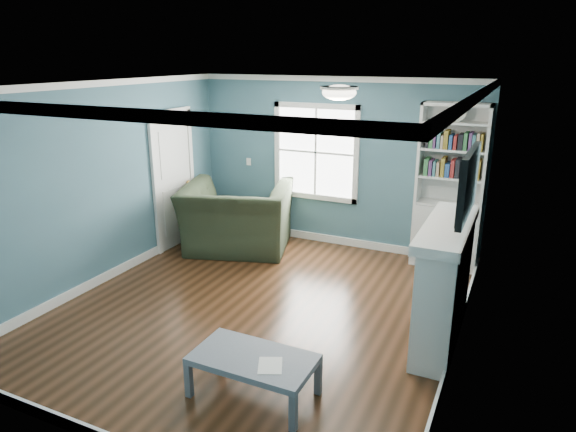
% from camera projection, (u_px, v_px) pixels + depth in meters
% --- Properties ---
extents(floor, '(5.00, 5.00, 0.00)m').
position_uv_depth(floor, '(259.00, 308.00, 6.13)').
color(floor, black).
rests_on(floor, ground).
extents(room_walls, '(5.00, 5.00, 5.00)m').
position_uv_depth(room_walls, '(256.00, 180.00, 5.66)').
color(room_walls, '#3A5F6E').
rests_on(room_walls, ground).
extents(trim, '(4.50, 5.00, 2.60)m').
position_uv_depth(trim, '(257.00, 210.00, 5.76)').
color(trim, white).
rests_on(trim, ground).
extents(window, '(1.40, 0.06, 1.50)m').
position_uv_depth(window, '(316.00, 152.00, 7.96)').
color(window, white).
rests_on(window, room_walls).
extents(bookshelf, '(0.90, 0.35, 2.31)m').
position_uv_depth(bookshelf, '(448.00, 203.00, 7.12)').
color(bookshelf, silver).
rests_on(bookshelf, ground).
extents(fireplace, '(0.44, 1.58, 1.30)m').
position_uv_depth(fireplace, '(445.00, 285.00, 5.27)').
color(fireplace, black).
rests_on(fireplace, ground).
extents(tv, '(0.06, 1.10, 0.65)m').
position_uv_depth(tv, '(469.00, 183.00, 4.90)').
color(tv, black).
rests_on(tv, fireplace).
extents(door, '(0.12, 0.98, 2.17)m').
position_uv_depth(door, '(174.00, 178.00, 7.92)').
color(door, silver).
rests_on(door, ground).
extents(ceiling_fixture, '(0.38, 0.38, 0.15)m').
position_uv_depth(ceiling_fixture, '(339.00, 92.00, 5.09)').
color(ceiling_fixture, white).
rests_on(ceiling_fixture, room_walls).
extents(light_switch, '(0.08, 0.01, 0.12)m').
position_uv_depth(light_switch, '(249.00, 162.00, 8.52)').
color(light_switch, white).
rests_on(light_switch, room_walls).
extents(recliner, '(1.81, 1.45, 1.38)m').
position_uv_depth(recliner, '(237.00, 207.00, 7.80)').
color(recliner, '#242C1B').
rests_on(recliner, ground).
extents(coffee_table, '(1.08, 0.59, 0.39)m').
position_uv_depth(coffee_table, '(253.00, 361.00, 4.48)').
color(coffee_table, '#505660').
rests_on(coffee_table, ground).
extents(paper_sheet, '(0.29, 0.31, 0.00)m').
position_uv_depth(paper_sheet, '(270.00, 365.00, 4.33)').
color(paper_sheet, white).
rests_on(paper_sheet, coffee_table).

